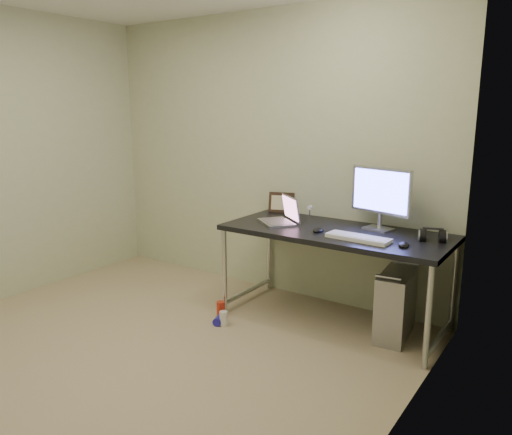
# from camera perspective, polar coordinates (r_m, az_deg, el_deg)

# --- Properties ---
(floor) EXTENTS (3.50, 3.50, 0.00)m
(floor) POSITION_cam_1_polar(r_m,az_deg,el_deg) (3.61, -14.95, -15.51)
(floor) COLOR tan
(floor) RESTS_ON ground
(wall_back) EXTENTS (3.50, 0.02, 2.50)m
(wall_back) POSITION_cam_1_polar(r_m,az_deg,el_deg) (4.54, 1.13, 7.18)
(wall_back) COLOR beige
(wall_back) RESTS_ON ground
(wall_right) EXTENTS (0.02, 3.50, 2.50)m
(wall_right) POSITION_cam_1_polar(r_m,az_deg,el_deg) (2.20, 14.44, 1.10)
(wall_right) COLOR beige
(wall_right) RESTS_ON ground
(desk) EXTENTS (1.72, 0.75, 0.75)m
(desk) POSITION_cam_1_polar(r_m,az_deg,el_deg) (3.88, 9.05, -2.47)
(desk) COLOR black
(desk) RESTS_ON ground
(tower_computer) EXTENTS (0.26, 0.50, 0.53)m
(tower_computer) POSITION_cam_1_polar(r_m,az_deg,el_deg) (3.87, 15.66, -9.55)
(tower_computer) COLOR #B1B0B5
(tower_computer) RESTS_ON ground
(cable_a) EXTENTS (0.01, 0.16, 0.69)m
(cable_a) POSITION_cam_1_polar(r_m,az_deg,el_deg) (4.10, 16.52, -6.06)
(cable_a) COLOR black
(cable_a) RESTS_ON ground
(cable_b) EXTENTS (0.02, 0.11, 0.71)m
(cable_b) POSITION_cam_1_polar(r_m,az_deg,el_deg) (4.07, 17.63, -6.60)
(cable_b) COLOR black
(cable_b) RESTS_ON ground
(can_red) EXTENTS (0.09, 0.09, 0.12)m
(can_red) POSITION_cam_1_polar(r_m,az_deg,el_deg) (4.14, -4.05, -10.39)
(can_red) COLOR red
(can_red) RESTS_ON ground
(can_white) EXTENTS (0.08, 0.08, 0.12)m
(can_white) POSITION_cam_1_polar(r_m,az_deg,el_deg) (3.97, -3.73, -11.46)
(can_white) COLOR white
(can_white) RESTS_ON ground
(can_blue) EXTENTS (0.10, 0.14, 0.07)m
(can_blue) POSITION_cam_1_polar(r_m,az_deg,el_deg) (4.02, -4.23, -11.57)
(can_blue) COLOR #211CAA
(can_blue) RESTS_ON ground
(laptop) EXTENTS (0.41, 0.40, 0.22)m
(laptop) POSITION_cam_1_polar(r_m,az_deg,el_deg) (4.05, 2.98, 0.08)
(laptop) COLOR silver
(laptop) RESTS_ON desk
(monitor) EXTENTS (0.50, 0.19, 0.48)m
(monitor) POSITION_cam_1_polar(r_m,az_deg,el_deg) (3.90, 14.05, 2.67)
(monitor) COLOR silver
(monitor) RESTS_ON desk
(keyboard) EXTENTS (0.46, 0.17, 0.03)m
(keyboard) POSITION_cam_1_polar(r_m,az_deg,el_deg) (3.61, 11.62, -2.30)
(keyboard) COLOR white
(keyboard) RESTS_ON desk
(mouse_right) EXTENTS (0.10, 0.13, 0.04)m
(mouse_right) POSITION_cam_1_polar(r_m,az_deg,el_deg) (3.51, 16.54, -2.89)
(mouse_right) COLOR black
(mouse_right) RESTS_ON desk
(mouse_left) EXTENTS (0.07, 0.12, 0.04)m
(mouse_left) POSITION_cam_1_polar(r_m,az_deg,el_deg) (3.79, 7.15, -1.34)
(mouse_left) COLOR black
(mouse_left) RESTS_ON desk
(headphones) EXTENTS (0.21, 0.12, 0.12)m
(headphones) POSITION_cam_1_polar(r_m,az_deg,el_deg) (3.72, 19.52, -2.06)
(headphones) COLOR black
(headphones) RESTS_ON desk
(picture_frame) EXTENTS (0.24, 0.13, 0.18)m
(picture_frame) POSITION_cam_1_polar(r_m,az_deg,el_deg) (4.44, 2.92, 1.72)
(picture_frame) COLOR black
(picture_frame) RESTS_ON desk
(webcam) EXTENTS (0.04, 0.03, 0.11)m
(webcam) POSITION_cam_1_polar(r_m,az_deg,el_deg) (4.25, 6.17, 1.02)
(webcam) COLOR silver
(webcam) RESTS_ON desk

